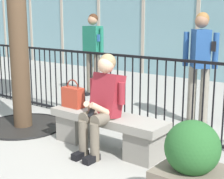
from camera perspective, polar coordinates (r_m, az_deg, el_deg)
ground_plane at (r=4.42m, az=-0.81°, el=-9.76°), size 60.00×60.00×0.00m
stone_bench at (r=4.33m, az=-0.83°, el=-6.43°), size 1.60×0.44×0.45m
seated_person_with_phone at (r=4.11m, az=-1.59°, el=-1.94°), size 0.52×0.66×1.21m
handbag_on_bench at (r=4.61m, az=-6.52°, el=-1.21°), size 0.30×0.14×0.38m
bystander_at_railing at (r=7.17m, az=-3.20°, el=6.85°), size 0.55×0.27×1.71m
bystander_further_back at (r=5.31m, az=14.41°, el=4.70°), size 0.55×0.44×1.71m
plaza_railing at (r=4.91m, az=5.36°, el=-0.78°), size 8.07×0.04×1.11m
planter at (r=2.90m, az=13.00°, el=-13.80°), size 0.52×0.52×0.85m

